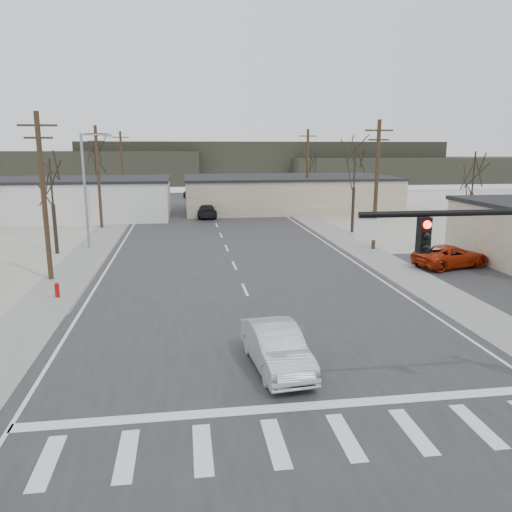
{
  "coord_description": "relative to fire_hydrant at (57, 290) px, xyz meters",
  "views": [
    {
      "loc": [
        -3.3,
        -19.08,
        8.02
      ],
      "look_at": [
        0.24,
        5.25,
        2.6
      ],
      "focal_mm": 35.0,
      "sensor_mm": 36.0,
      "label": 1
    }
  ],
  "objects": [
    {
      "name": "sidewalk_left",
      "position": [
        -0.4,
        12.0,
        -0.42
      ],
      "size": [
        3.0,
        90.0,
        0.06
      ],
      "primitive_type": "cube",
      "color": "gray",
      "rests_on": "ground"
    },
    {
      "name": "upole_left_d",
      "position": [
        -1.3,
        44.0,
        4.77
      ],
      "size": [
        2.2,
        0.3,
        10.0
      ],
      "color": "#43301F",
      "rests_on": "ground"
    },
    {
      "name": "sedan_crossing",
      "position": [
        10.1,
        -10.29,
        0.39
      ],
      "size": [
        2.17,
        4.96,
        1.59
      ],
      "primitive_type": "imported",
      "rotation": [
        0.0,
        0.0,
        0.1
      ],
      "color": "#A4AAAF",
      "rests_on": "main_road"
    },
    {
      "name": "building_left_far",
      "position": [
        -5.8,
        32.0,
        1.8
      ],
      "size": [
        22.3,
        12.3,
        4.5
      ],
      "color": "silver",
      "rests_on": "ground"
    },
    {
      "name": "hill_center",
      "position": [
        25.2,
        88.0,
        4.05
      ],
      "size": [
        80.0,
        18.0,
        9.0
      ],
      "primitive_type": "cube",
      "color": "#333026",
      "rests_on": "ground"
    },
    {
      "name": "upole_left_c",
      "position": [
        -1.3,
        24.0,
        4.77
      ],
      "size": [
        2.2,
        0.3,
        10.0
      ],
      "color": "#43301F",
      "rests_on": "ground"
    },
    {
      "name": "cross_road",
      "position": [
        10.2,
        -8.0,
        -0.43
      ],
      "size": [
        90.0,
        10.0,
        0.04
      ],
      "primitive_type": "cube",
      "color": "#272729",
      "rests_on": "ground"
    },
    {
      "name": "car_far_a",
      "position": [
        9.43,
        29.96,
        0.37
      ],
      "size": [
        2.28,
        5.41,
        1.56
      ],
      "primitive_type": "imported",
      "rotation": [
        0.0,
        0.0,
        3.16
      ],
      "color": "black",
      "rests_on": "main_road"
    },
    {
      "name": "tree_left_far",
      "position": [
        -3.8,
        38.0,
        5.83
      ],
      "size": [
        3.96,
        3.96,
        8.82
      ],
      "color": "#2C231B",
      "rests_on": "ground"
    },
    {
      "name": "tree_right_mid",
      "position": [
        22.7,
        18.0,
        5.48
      ],
      "size": [
        3.74,
        3.74,
        8.33
      ],
      "color": "#2C231B",
      "rests_on": "ground"
    },
    {
      "name": "upole_left_b",
      "position": [
        -1.3,
        4.0,
        4.77
      ],
      "size": [
        2.2,
        0.3,
        10.0
      ],
      "color": "#43301F",
      "rests_on": "ground"
    },
    {
      "name": "car_far_b",
      "position": [
        7.8,
        52.34,
        0.21
      ],
      "size": [
        2.13,
        3.83,
        1.23
      ],
      "primitive_type": "imported",
      "rotation": [
        0.0,
        0.0,
        0.2
      ],
      "color": "black",
      "rests_on": "main_road"
    },
    {
      "name": "streetlight_main",
      "position": [
        -0.6,
        14.0,
        4.64
      ],
      "size": [
        2.4,
        0.25,
        9.0
      ],
      "color": "gray",
      "rests_on": "ground"
    },
    {
      "name": "upole_right_b",
      "position": [
        21.7,
        32.0,
        4.77
      ],
      "size": [
        2.2,
        0.3,
        10.0
      ],
      "color": "#43301F",
      "rests_on": "ground"
    },
    {
      "name": "building_right_far",
      "position": [
        20.2,
        36.0,
        1.7
      ],
      "size": [
        26.3,
        14.3,
        4.3
      ],
      "color": "beige",
      "rests_on": "ground"
    },
    {
      "name": "upole_right_a",
      "position": [
        21.7,
        10.0,
        4.77
      ],
      "size": [
        2.2,
        0.3,
        10.0
      ],
      "color": "#43301F",
      "rests_on": "ground"
    },
    {
      "name": "fire_hydrant",
      "position": [
        0.0,
        0.0,
        0.0
      ],
      "size": [
        0.24,
        0.24,
        0.87
      ],
      "color": "#A50C0C",
      "rests_on": "ground"
    },
    {
      "name": "sidewalk_right",
      "position": [
        20.8,
        12.0,
        -0.42
      ],
      "size": [
        3.0,
        90.0,
        0.06
      ],
      "primitive_type": "cube",
      "color": "gray",
      "rests_on": "ground"
    },
    {
      "name": "main_road",
      "position": [
        10.2,
        7.0,
        -0.43
      ],
      "size": [
        18.0,
        110.0,
        0.05
      ],
      "primitive_type": "cube",
      "color": "#272729",
      "rests_on": "ground"
    },
    {
      "name": "hill_right",
      "position": [
        60.2,
        82.0,
        2.3
      ],
      "size": [
        60.0,
        18.0,
        5.5
      ],
      "primitive_type": "cube",
      "color": "#333026",
      "rests_on": "ground"
    },
    {
      "name": "hill_left",
      "position": [
        -24.8,
        84.0,
        3.05
      ],
      "size": [
        70.0,
        18.0,
        7.0
      ],
      "primitive_type": "cube",
      "color": "#333026",
      "rests_on": "ground"
    },
    {
      "name": "tree_left_near",
      "position": [
        -2.8,
        12.0,
        4.78
      ],
      "size": [
        3.3,
        3.3,
        7.35
      ],
      "color": "#2C231B",
      "rests_on": "ground"
    },
    {
      "name": "car_parked_red",
      "position": [
        24.65,
        3.52,
        0.31
      ],
      "size": [
        5.7,
        3.64,
        1.46
      ],
      "primitive_type": "imported",
      "rotation": [
        0.0,
        0.0,
        1.82
      ],
      "color": "#9C2008",
      "rests_on": "parking_lot"
    },
    {
      "name": "tree_right_far",
      "position": [
        25.2,
        44.0,
        5.13
      ],
      "size": [
        3.52,
        3.52,
        7.84
      ],
      "color": "#2C231B",
      "rests_on": "ground"
    },
    {
      "name": "ground",
      "position": [
        10.2,
        -8.0,
        -0.45
      ],
      "size": [
        140.0,
        140.0,
        0.0
      ],
      "primitive_type": "plane",
      "color": "silver",
      "rests_on": "ground"
    },
    {
      "name": "tree_lot",
      "position": [
        32.2,
        14.0,
        5.13
      ],
      "size": [
        3.52,
        3.52,
        7.84
      ],
      "color": "#2C231B",
      "rests_on": "ground"
    }
  ]
}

